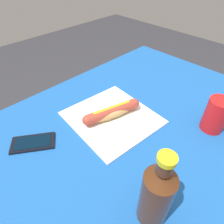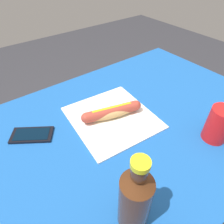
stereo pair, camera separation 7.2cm
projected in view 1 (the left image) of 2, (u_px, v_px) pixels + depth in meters
ground_plane at (123, 209)px, 1.22m from camera, size 6.00×6.00×0.00m
dining_table at (129, 145)px, 0.83m from camera, size 1.14×0.78×0.74m
paper_wrapper at (112, 118)px, 0.74m from camera, size 0.31×0.32×0.01m
hot_dog at (112, 112)px, 0.72m from camera, size 0.22×0.09×0.05m
cell_phone at (33, 143)px, 0.64m from camera, size 0.15×0.13×0.01m
soda_bottle at (156, 194)px, 0.42m from camera, size 0.07×0.07×0.23m
drinking_cup at (216, 115)px, 0.66m from camera, size 0.08×0.08×0.12m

